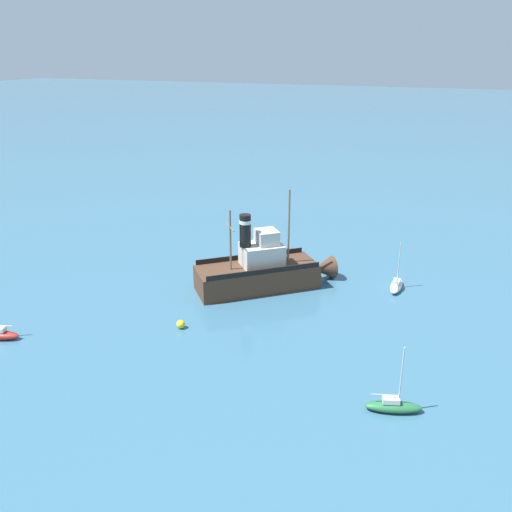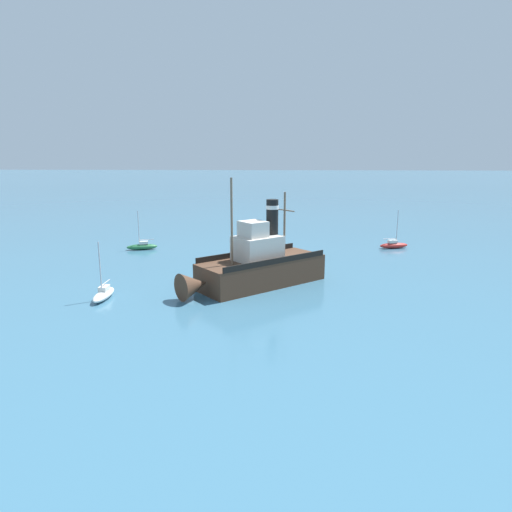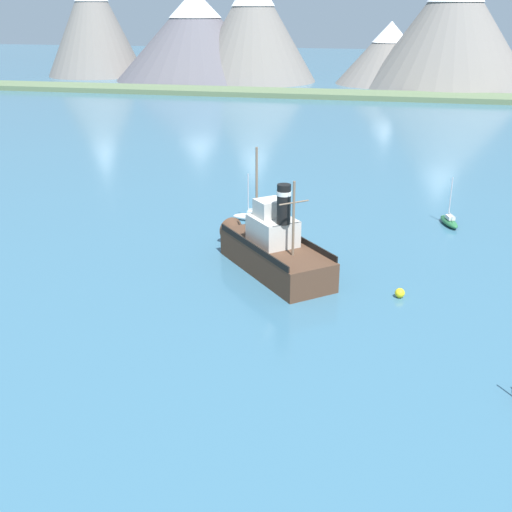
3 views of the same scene
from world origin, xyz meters
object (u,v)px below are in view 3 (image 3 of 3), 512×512
at_px(old_tugboat, 272,249).
at_px(sailboat_green, 449,221).
at_px(sailboat_white, 251,216).
at_px(mooring_buoy, 400,293).

bearing_deg(old_tugboat, sailboat_green, 44.75).
distance_m(sailboat_white, sailboat_green, 20.12).
relative_size(sailboat_white, sailboat_green, 1.00).
bearing_deg(mooring_buoy, sailboat_white, 133.34).
distance_m(sailboat_white, mooring_buoy, 22.08).
distance_m(old_tugboat, sailboat_green, 21.70).
height_order(old_tugboat, sailboat_white, old_tugboat).
bearing_deg(sailboat_green, sailboat_white, -172.37).
bearing_deg(sailboat_white, mooring_buoy, -46.66).
relative_size(old_tugboat, mooring_buoy, 17.53).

